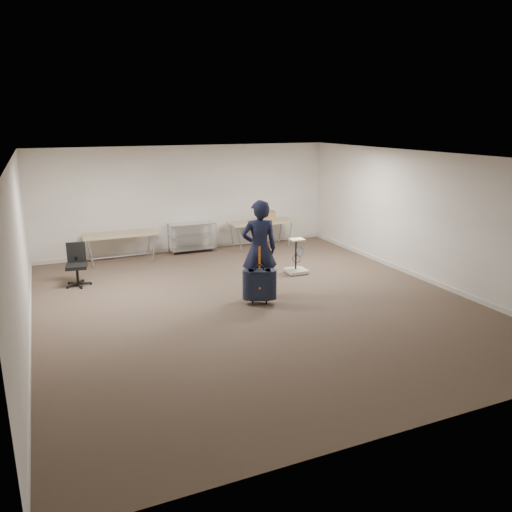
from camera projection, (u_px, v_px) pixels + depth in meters
name	position (u px, v px, depth m)	size (l,w,h in m)	color
ground	(254.00, 303.00, 9.70)	(9.00, 9.00, 0.00)	#473A2B
room_shell	(229.00, 280.00, 10.91)	(8.00, 9.00, 9.00)	beige
folding_table_left	(120.00, 236.00, 12.29)	(1.80, 0.75, 0.73)	#95825B
folding_table_right	(261.00, 223.00, 13.75)	(1.80, 0.75, 0.73)	#95825B
wire_shelf	(192.00, 236.00, 13.30)	(1.22, 0.47, 0.80)	silver
person	(259.00, 249.00, 9.81)	(0.71, 0.47, 1.96)	black
suitcase	(260.00, 285.00, 9.52)	(0.48, 0.38, 1.14)	#162032
office_chair	(77.00, 273.00, 10.66)	(0.55, 0.55, 0.91)	black
equipment_cart	(297.00, 264.00, 11.51)	(0.46, 0.46, 0.82)	beige
cardboard_box	(268.00, 216.00, 13.75)	(0.37, 0.28, 0.28)	#A2774B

